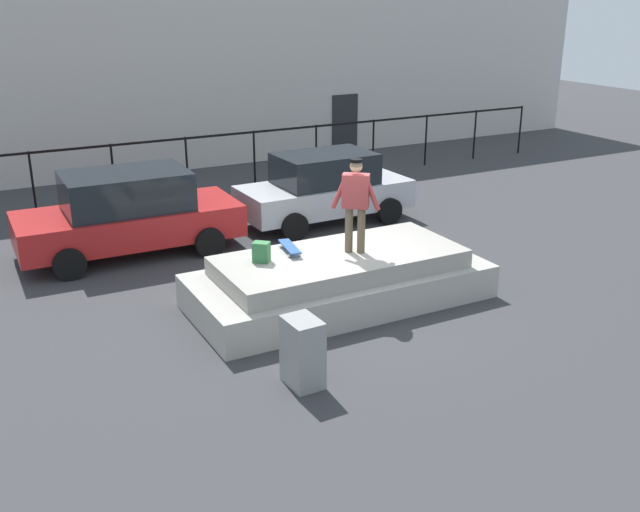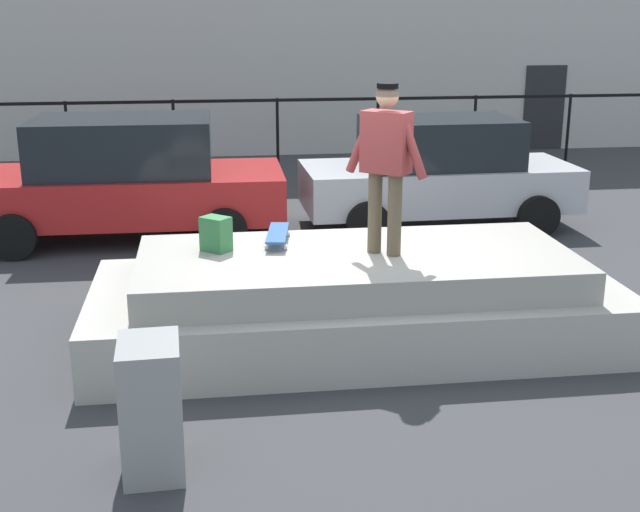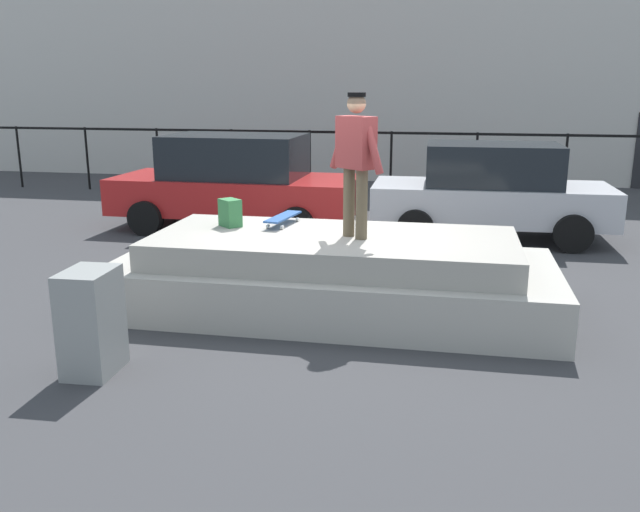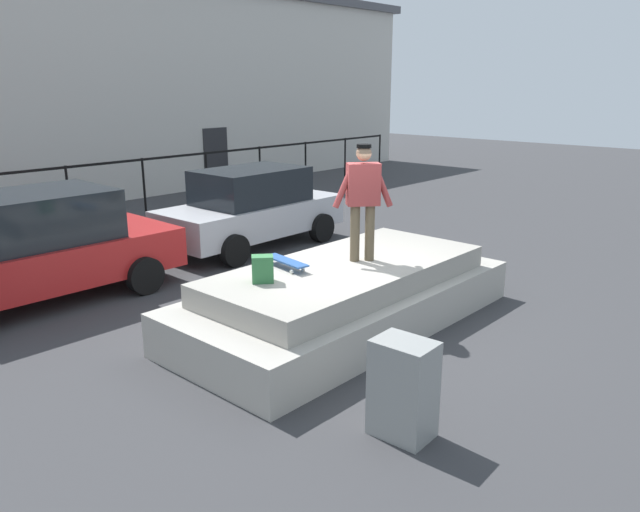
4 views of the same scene
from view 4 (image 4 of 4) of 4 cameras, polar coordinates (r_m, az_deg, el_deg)
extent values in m
plane|color=#38383A|center=(9.24, 1.42, -6.13)|extent=(60.00, 60.00, 0.00)
cube|color=#ADA89E|center=(9.09, 2.49, -4.48)|extent=(5.37, 2.39, 0.60)
cube|color=#A09B91|center=(8.94, 2.53, -1.69)|extent=(4.40, 1.96, 0.32)
cylinder|color=brown|center=(8.93, 3.26, 2.12)|extent=(0.14, 0.14, 0.83)
cylinder|color=brown|center=(8.98, 4.64, 2.17)|extent=(0.14, 0.14, 0.83)
cube|color=maroon|center=(8.82, 4.04, 6.66)|extent=(0.51, 0.48, 0.60)
cylinder|color=maroon|center=(8.76, 2.22, 6.40)|extent=(0.31, 0.27, 0.61)
cylinder|color=maroon|center=(8.89, 5.82, 6.46)|extent=(0.31, 0.27, 0.61)
sphere|color=tan|center=(8.76, 4.10, 9.51)|extent=(0.22, 0.22, 0.22)
cylinder|color=black|center=(8.75, 4.11, 10.16)|extent=(0.29, 0.29, 0.05)
cube|color=#264C8C|center=(8.65, -3.18, -0.44)|extent=(0.32, 0.84, 0.02)
cylinder|color=silver|center=(8.41, -2.66, -1.48)|extent=(0.04, 0.06, 0.06)
cylinder|color=silver|center=(8.52, -1.57, -1.23)|extent=(0.04, 0.06, 0.06)
cylinder|color=silver|center=(8.82, -4.71, -0.68)|extent=(0.04, 0.06, 0.06)
cylinder|color=silver|center=(8.93, -3.65, -0.45)|extent=(0.04, 0.06, 0.06)
cube|color=#33723F|center=(8.05, -5.36, -1.21)|extent=(0.34, 0.33, 0.36)
cube|color=#B21E1E|center=(10.93, -25.21, -0.56)|extent=(4.65, 1.99, 0.68)
cube|color=black|center=(10.76, -25.66, 3.20)|extent=(2.57, 1.73, 0.79)
cylinder|color=black|center=(12.43, -20.70, 0.16)|extent=(0.64, 0.23, 0.64)
cylinder|color=black|center=(10.76, -15.96, -1.75)|extent=(0.64, 0.23, 0.64)
cube|color=#B7B7BC|center=(13.41, -6.34, 3.62)|extent=(4.20, 1.80, 0.66)
cube|color=black|center=(13.28, -6.43, 6.52)|extent=(2.32, 1.56, 0.72)
cylinder|color=black|center=(13.35, -12.95, 1.82)|extent=(0.64, 0.23, 0.64)
cylinder|color=black|center=(12.01, -7.96, 0.52)|extent=(0.64, 0.23, 0.64)
cylinder|color=black|center=(14.97, -4.96, 3.64)|extent=(0.64, 0.23, 0.64)
cylinder|color=black|center=(13.78, 0.15, 2.65)|extent=(0.64, 0.23, 0.64)
cube|color=gray|center=(6.30, 7.74, -12.13)|extent=(0.46, 0.62, 1.02)
cylinder|color=black|center=(15.47, -22.28, 4.79)|extent=(0.06, 0.06, 1.63)
cylinder|color=black|center=(16.41, -16.00, 5.92)|extent=(0.06, 0.06, 1.63)
cylinder|color=black|center=(17.53, -10.45, 6.86)|extent=(0.06, 0.06, 1.63)
cylinder|color=black|center=(18.80, -5.59, 7.63)|extent=(0.06, 0.06, 1.63)
cylinder|color=black|center=(20.18, -1.35, 8.25)|extent=(0.06, 0.06, 1.63)
cylinder|color=black|center=(21.67, 2.34, 8.76)|extent=(0.06, 0.06, 1.63)
cylinder|color=black|center=(23.23, 5.55, 9.17)|extent=(0.06, 0.06, 1.63)
cube|color=black|center=(15.36, -22.58, 7.62)|extent=(24.00, 0.04, 0.06)
cube|color=#262628|center=(21.48, -9.65, 8.99)|extent=(1.00, 0.06, 2.00)
camera|label=1|loc=(5.50, 129.74, 10.24)|focal=40.82mm
camera|label=2|loc=(5.71, 68.86, 4.43)|focal=46.76mm
camera|label=3|loc=(8.34, 58.77, 3.16)|focal=37.58mm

